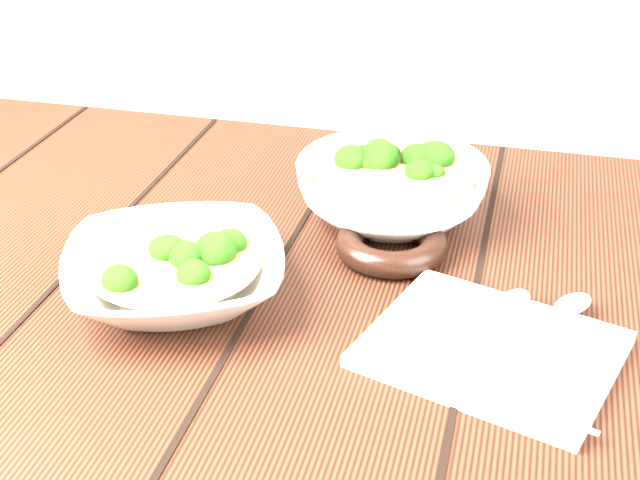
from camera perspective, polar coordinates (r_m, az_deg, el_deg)
table at (r=0.94m, az=-1.97°, el=-9.09°), size 1.20×0.80×0.75m
soup_bowl_front at (r=0.85m, az=-9.26°, el=-2.04°), size 0.27×0.27×0.06m
soup_bowl_back at (r=0.98m, az=4.59°, el=3.32°), size 0.27×0.27×0.08m
trivet at (r=0.92m, az=4.60°, el=-0.25°), size 0.12×0.12×0.03m
napkin at (r=0.79m, az=10.89°, el=-6.87°), size 0.25×0.22×0.01m
spoon_left at (r=0.82m, az=11.28°, el=-4.88°), size 0.08×0.16×0.01m
spoon_right at (r=0.83m, az=14.62°, el=-4.85°), size 0.10×0.15×0.01m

